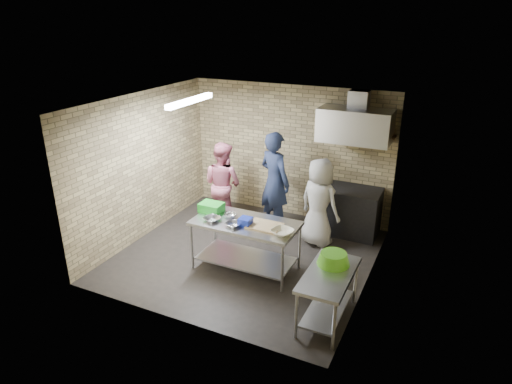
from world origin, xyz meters
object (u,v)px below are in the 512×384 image
green_crate (211,207)px  man_navy (275,182)px  prep_table (246,245)px  bottle_red (360,127)px  green_basin (333,258)px  woman_white (319,202)px  stove (347,211)px  side_counter (328,296)px  blue_tub (245,222)px  bottle_green (382,131)px  woman_pink (223,184)px

green_crate → man_navy: bearing=69.5°
prep_table → green_crate: (-0.70, 0.12, 0.50)m
green_crate → bottle_red: bottle_red is taller
man_navy → bottle_red: bearing=-129.4°
prep_table → green_basin: bearing=-16.6°
green_crate → bottle_red: bearing=48.2°
bottle_red → woman_white: (-0.41, -0.91, -1.21)m
stove → man_navy: size_ratio=0.61×
side_counter → green_crate: 2.53m
blue_tub → woman_white: bearing=62.6°
woman_white → green_basin: bearing=133.4°
woman_white → prep_table: bearing=79.2°
stove → bottle_red: 1.60m
green_basin → side_counter: bearing=-85.4°
side_counter → green_crate: green_crate is taller
bottle_green → woman_white: (-0.81, -0.91, -1.20)m
side_counter → bottle_red: 3.44m
blue_tub → woman_white: size_ratio=0.12×
bottle_red → woman_white: size_ratio=0.11×
blue_tub → woman_pink: size_ratio=0.11×
woman_white → woman_pink: bearing=19.5°
blue_tub → bottle_green: bottle_green is taller
bottle_green → man_navy: size_ratio=0.08×
side_counter → bottle_green: size_ratio=8.00×
prep_table → stove: bearing=60.0°
side_counter → woman_white: 2.27m
green_crate → man_navy: man_navy is taller
bottle_red → woman_white: 1.57m
side_counter → man_navy: 2.96m
blue_tub → green_basin: (1.55, -0.38, -0.08)m
green_crate → woman_white: 1.94m
green_crate → prep_table: bearing=-9.7°
bottle_red → prep_table: bearing=-118.3°
stove → green_basin: (0.43, -2.50, 0.38)m
man_navy → prep_table: bearing=119.6°
side_counter → stove: 2.79m
green_crate → green_basin: green_crate is taller
green_basin → bottle_green: 2.98m
blue_tub → green_basin: bearing=-13.7°
stove → bottle_red: bottle_red is taller
man_navy → green_crate: bearing=93.3°
prep_table → stove: size_ratio=1.42×
green_crate → bottle_red: size_ratio=2.11×
green_crate → woman_white: bearing=39.3°
bottle_red → woman_white: bottle_red is taller
blue_tub → side_counter: bearing=-21.8°
bottle_red → side_counter: bearing=-82.4°
green_crate → woman_white: (1.50, 1.23, -0.11)m
bottle_red → woman_pink: (-2.40, -0.90, -1.18)m
green_crate → woman_pink: bearing=111.1°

